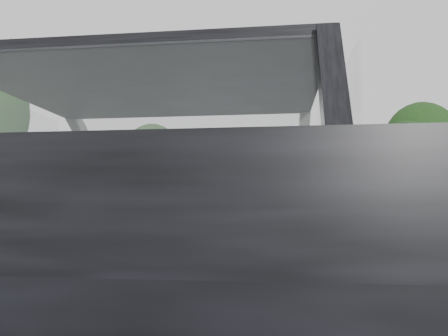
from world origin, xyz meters
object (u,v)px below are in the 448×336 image
(cat, at_px, (212,170))
(other_car, at_px, (253,211))
(subject_car, at_px, (177,220))
(highway_sign, at_px, (347,201))

(cat, xyz_separation_m, other_car, (-0.74, 18.27, -0.41))
(cat, distance_m, other_car, 18.29)
(subject_car, bearing_deg, highway_sign, 79.01)
(subject_car, relative_size, cat, 7.53)
(other_car, height_order, highway_sign, highway_sign)
(subject_car, bearing_deg, other_car, 91.88)
(subject_car, height_order, other_car, subject_car)
(subject_car, distance_m, cat, 0.72)
(cat, relative_size, highway_sign, 0.22)
(subject_car, height_order, cat, subject_car)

